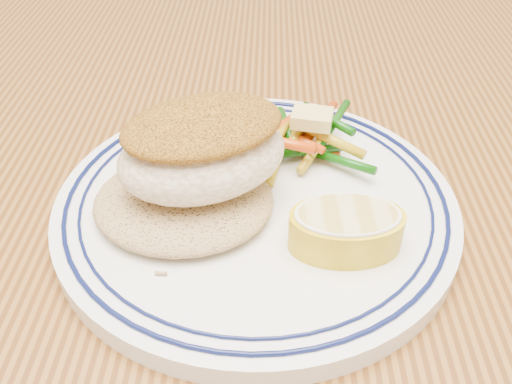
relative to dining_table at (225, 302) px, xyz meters
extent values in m
cube|color=#543010|center=(0.00, 0.00, 0.08)|extent=(1.50, 0.90, 0.04)
cylinder|color=white|center=(0.02, 0.00, 0.10)|extent=(0.27, 0.27, 0.01)
torus|color=#0A113F|center=(0.02, 0.00, 0.11)|extent=(0.26, 0.26, 0.00)
torus|color=#0A113F|center=(0.02, 0.00, 0.11)|extent=(0.24, 0.24, 0.00)
ellipsoid|color=#A08050|center=(-0.02, -0.02, 0.12)|extent=(0.12, 0.10, 0.02)
ellipsoid|color=beige|center=(-0.01, -0.01, 0.15)|extent=(0.13, 0.12, 0.05)
ellipsoid|color=#8E5E16|center=(-0.01, -0.01, 0.17)|extent=(0.12, 0.11, 0.02)
cylinder|color=#C03E09|center=(0.06, 0.05, 0.12)|extent=(0.05, 0.03, 0.01)
cylinder|color=#C03E09|center=(0.05, 0.05, 0.12)|extent=(0.06, 0.01, 0.01)
cylinder|color=#B59413|center=(0.07, 0.05, 0.12)|extent=(0.03, 0.06, 0.01)
cylinder|color=#B59413|center=(0.04, 0.04, 0.12)|extent=(0.02, 0.06, 0.01)
cylinder|color=#0C4809|center=(0.05, 0.05, 0.12)|extent=(0.04, 0.04, 0.01)
cylinder|color=#0C4809|center=(0.09, 0.03, 0.12)|extent=(0.04, 0.03, 0.01)
cylinder|color=#0C4809|center=(0.06, 0.04, 0.12)|extent=(0.05, 0.01, 0.01)
cylinder|color=#C03E09|center=(0.05, 0.06, 0.12)|extent=(0.06, 0.03, 0.02)
cylinder|color=#C03E09|center=(0.05, 0.07, 0.12)|extent=(0.05, 0.05, 0.01)
cylinder|color=#C03E09|center=(0.07, 0.07, 0.13)|extent=(0.03, 0.06, 0.01)
cylinder|color=#0C4809|center=(0.05, 0.06, 0.13)|extent=(0.02, 0.05, 0.01)
cylinder|color=#B59413|center=(0.07, 0.05, 0.13)|extent=(0.03, 0.04, 0.01)
cylinder|color=#C03E09|center=(0.04, 0.05, 0.13)|extent=(0.04, 0.05, 0.01)
cylinder|color=#C03E09|center=(0.05, 0.05, 0.13)|extent=(0.04, 0.04, 0.01)
cylinder|color=#B59413|center=(0.06, 0.06, 0.13)|extent=(0.02, 0.05, 0.01)
cylinder|color=#0C4809|center=(0.08, 0.07, 0.13)|extent=(0.03, 0.06, 0.01)
cylinder|color=#B59413|center=(0.07, 0.04, 0.13)|extent=(0.06, 0.04, 0.01)
cylinder|color=#C03E09|center=(0.04, 0.03, 0.13)|extent=(0.06, 0.03, 0.01)
cylinder|color=#B59413|center=(0.04, 0.04, 0.13)|extent=(0.02, 0.05, 0.01)
cylinder|color=#0C4809|center=(0.08, 0.07, 0.13)|extent=(0.04, 0.05, 0.01)
cube|color=#D6C468|center=(0.06, 0.05, 0.14)|extent=(0.03, 0.03, 0.01)
torus|color=white|center=(0.08, -0.05, 0.14)|extent=(0.07, 0.07, 0.00)
camera|label=1|loc=(0.03, -0.30, 0.36)|focal=40.00mm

